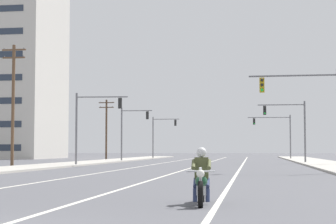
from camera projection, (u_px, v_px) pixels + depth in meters
The scene contains 14 objects.
lane_stripe_center at pixel (203, 164), 53.68m from camera, with size 0.16×100.00×0.01m, color beige.
lane_stripe_left at pixel (156, 164), 54.31m from camera, with size 0.16×100.00×0.01m, color beige.
lane_stripe_right at pixel (243, 164), 53.15m from camera, with size 0.16×100.00×0.01m, color beige.
sidewalk_kerb_right at pixel (335, 166), 47.13m from camera, with size 4.40×110.00×0.14m, color #ADA89E.
sidewalk_kerb_left at pixel (64, 165), 50.43m from camera, with size 4.40×110.00×0.14m, color #ADA89E.
motorcycle_with_rider at pixel (201, 181), 14.81m from camera, with size 0.70×2.19×1.46m.
traffic_signal_near_right at pixel (312, 104), 34.56m from camera, with size 5.35×0.37×6.20m.
traffic_signal_near_left at pixel (91, 118), 49.05m from camera, with size 4.49×0.60×6.20m.
traffic_signal_mid_right at pixel (291, 122), 57.52m from camera, with size 4.71×0.41×6.20m.
traffic_signal_mid_left at pixel (130, 127), 66.53m from camera, with size 3.62×0.45×6.20m.
traffic_signal_far_right at pixel (278, 129), 80.51m from camera, with size 5.96×0.66×6.20m.
traffic_signal_far_left at pixel (160, 131), 85.41m from camera, with size 4.06×0.37×6.20m.
utility_pole_left_near at pixel (13, 101), 47.21m from camera, with size 2.03×0.26×9.98m.
utility_pole_left_far at pixel (106, 127), 79.23m from camera, with size 2.16×0.26×8.21m.
Camera 1 is at (4.82, -8.78, 1.41)m, focal length 61.79 mm.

